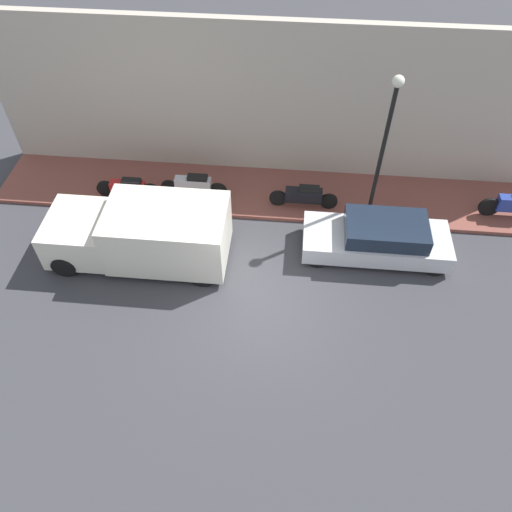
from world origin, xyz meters
The scene contains 9 objects.
ground_plane centered at (0.00, 0.00, 0.00)m, with size 60.00×60.00×0.00m, color #38383D.
sidewalk centered at (4.38, 0.00, 0.06)m, with size 2.42×17.67×0.12m.
building_facade centered at (5.74, 0.00, 2.54)m, with size 0.30×17.67×5.09m.
parked_car centered at (2.13, -3.28, 0.58)m, with size 1.60×4.16×1.20m.
delivery_van centered at (1.38, 3.38, 0.91)m, with size 2.07×5.06×1.78m.
motorcycle_red centered at (3.68, 4.43, 0.53)m, with size 0.30×2.06×0.74m.
scooter_silver centered at (3.96, 2.39, 0.57)m, with size 0.30×2.14×0.83m.
motorcycle_black centered at (3.79, -1.11, 0.55)m, with size 0.30×2.13×0.79m.
streetlamp centered at (3.58, -3.13, 3.08)m, with size 0.32×0.32×4.64m.
Camera 1 is at (-8.02, -0.72, 10.83)m, focal length 35.00 mm.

